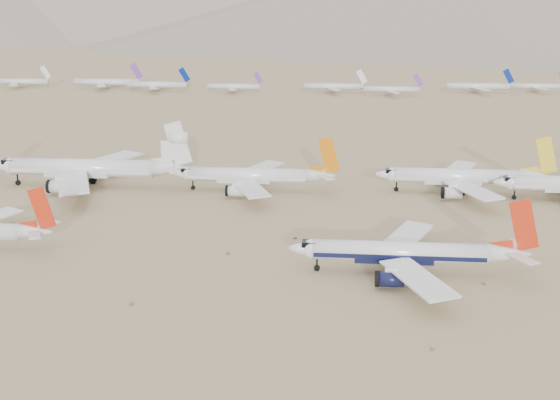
# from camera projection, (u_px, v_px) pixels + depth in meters

# --- Properties ---
(ground) EXTENTS (7000.00, 7000.00, 0.00)m
(ground) POSITION_uv_depth(u_px,v_px,m) (363.00, 283.00, 143.18)
(ground) COLOR #80664A
(ground) RESTS_ON ground
(main_airliner) EXTENTS (48.75, 47.61, 17.20)m
(main_airliner) POSITION_uv_depth(u_px,v_px,m) (409.00, 253.00, 146.70)
(main_airliner) COLOR silver
(main_airliner) RESTS_ON ground
(row2_gold_tail) EXTENTS (49.97, 48.87, 17.79)m
(row2_gold_tail) POSITION_uv_depth(u_px,v_px,m) (463.00, 177.00, 209.39)
(row2_gold_tail) COLOR silver
(row2_gold_tail) RESTS_ON ground
(row2_orange_tail) EXTENTS (47.97, 46.93, 17.11)m
(row2_orange_tail) POSITION_uv_depth(u_px,v_px,m) (254.00, 176.00, 211.43)
(row2_orange_tail) COLOR silver
(row2_orange_tail) RESTS_ON ground
(row2_white_trijet) EXTENTS (59.91, 58.55, 21.23)m
(row2_white_trijet) POSITION_uv_depth(u_px,v_px,m) (92.00, 168.00, 215.96)
(row2_white_trijet) COLOR silver
(row2_white_trijet) RESTS_ON ground
(distant_storage_row) EXTENTS (660.59, 58.08, 14.86)m
(distant_storage_row) POSITION_uv_depth(u_px,v_px,m) (438.00, 87.00, 437.53)
(distant_storage_row) COLOR silver
(distant_storage_row) RESTS_ON ground
(desert_scrub) EXTENTS (261.14, 121.67, 0.63)m
(desert_scrub) POSITION_uv_depth(u_px,v_px,m) (319.00, 333.00, 121.04)
(desert_scrub) COLOR brown
(desert_scrub) RESTS_ON ground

